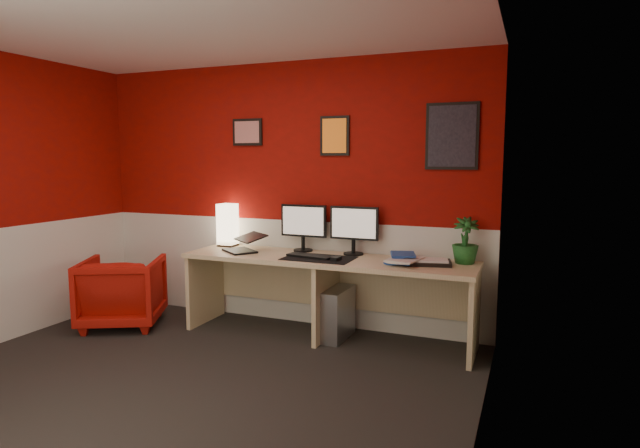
{
  "coord_description": "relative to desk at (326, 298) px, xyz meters",
  "views": [
    {
      "loc": [
        2.24,
        -2.84,
        1.59
      ],
      "look_at": [
        0.6,
        1.21,
        1.05
      ],
      "focal_mm": 29.61,
      "sensor_mm": 36.0,
      "label": 1
    }
  ],
  "objects": [
    {
      "name": "ground",
      "position": [
        -0.58,
        -1.41,
        -0.36
      ],
      "size": [
        4.0,
        3.5,
        0.01
      ],
      "primitive_type": "cube",
      "color": "black",
      "rests_on": "ground"
    },
    {
      "name": "ceiling",
      "position": [
        -0.58,
        -1.41,
        2.13
      ],
      "size": [
        4.0,
        3.5,
        0.01
      ],
      "primitive_type": "cube",
      "color": "white",
      "rests_on": "ground"
    },
    {
      "name": "wall_back",
      "position": [
        -0.58,
        0.34,
        0.89
      ],
      "size": [
        4.0,
        0.01,
        2.5
      ],
      "primitive_type": "cube",
      "color": "#970D07",
      "rests_on": "ground"
    },
    {
      "name": "wall_right",
      "position": [
        1.42,
        -1.41,
        0.89
      ],
      "size": [
        0.01,
        3.5,
        2.5
      ],
      "primitive_type": "cube",
      "color": "#970D07",
      "rests_on": "ground"
    },
    {
      "name": "wainscot_back",
      "position": [
        -0.58,
        0.34,
        0.14
      ],
      "size": [
        4.0,
        0.01,
        1.0
      ],
      "primitive_type": "cube",
      "color": "silver",
      "rests_on": "ground"
    },
    {
      "name": "wainscot_right",
      "position": [
        1.41,
        -1.41,
        0.14
      ],
      "size": [
        0.01,
        3.5,
        1.0
      ],
      "primitive_type": "cube",
      "color": "silver",
      "rests_on": "ground"
    },
    {
      "name": "desk",
      "position": [
        0.0,
        0.0,
        0.0
      ],
      "size": [
        2.6,
        0.65,
        0.73
      ],
      "primitive_type": "cube",
      "color": "#CCB483",
      "rests_on": "ground"
    },
    {
      "name": "shoji_lamp",
      "position": [
        -1.13,
        0.2,
        0.56
      ],
      "size": [
        0.16,
        0.16,
        0.4
      ],
      "primitive_type": "cube",
      "color": "#FFE5B2",
      "rests_on": "desk"
    },
    {
      "name": "laptop",
      "position": [
        -0.85,
        -0.04,
        0.47
      ],
      "size": [
        0.4,
        0.38,
        0.22
      ],
      "primitive_type": "cube",
      "rotation": [
        0.0,
        0.0,
        -0.64
      ],
      "color": "black",
      "rests_on": "desk"
    },
    {
      "name": "monitor_left",
      "position": [
        -0.32,
        0.22,
        0.66
      ],
      "size": [
        0.45,
        0.06,
        0.58
      ],
      "primitive_type": "cube",
      "color": "black",
      "rests_on": "desk"
    },
    {
      "name": "monitor_right",
      "position": [
        0.18,
        0.22,
        0.66
      ],
      "size": [
        0.45,
        0.06,
        0.58
      ],
      "primitive_type": "cube",
      "color": "black",
      "rests_on": "desk"
    },
    {
      "name": "desk_mat",
      "position": [
        -0.04,
        -0.08,
        0.37
      ],
      "size": [
        0.6,
        0.38,
        0.01
      ],
      "primitive_type": "cube",
      "color": "black",
      "rests_on": "desk"
    },
    {
      "name": "keyboard",
      "position": [
        -0.13,
        -0.06,
        0.38
      ],
      "size": [
        0.44,
        0.21,
        0.02
      ],
      "primitive_type": "cube",
      "rotation": [
        0.0,
        0.0,
        -0.16
      ],
      "color": "black",
      "rests_on": "desk_mat"
    },
    {
      "name": "mouse",
      "position": [
        0.13,
        -0.12,
        0.39
      ],
      "size": [
        0.07,
        0.11,
        0.03
      ],
      "primitive_type": "cube",
      "rotation": [
        0.0,
        0.0,
        -0.11
      ],
      "color": "black",
      "rests_on": "desk_mat"
    },
    {
      "name": "book_bottom",
      "position": [
        0.56,
        0.01,
        0.38
      ],
      "size": [
        0.24,
        0.31,
        0.03
      ],
      "primitive_type": "imported",
      "rotation": [
        0.0,
        0.0,
        -0.07
      ],
      "color": "#21479A",
      "rests_on": "desk"
    },
    {
      "name": "book_middle",
      "position": [
        0.6,
        -0.03,
        0.41
      ],
      "size": [
        0.29,
        0.36,
        0.02
      ],
      "primitive_type": "imported",
      "rotation": [
        0.0,
        0.0,
        -0.19
      ],
      "color": "silver",
      "rests_on": "book_bottom"
    },
    {
      "name": "book_top",
      "position": [
        0.58,
        0.01,
        0.43
      ],
      "size": [
        0.27,
        0.31,
        0.03
      ],
      "primitive_type": "imported",
      "rotation": [
        0.0,
        0.0,
        0.29
      ],
      "color": "#21479A",
      "rests_on": "book_middle"
    },
    {
      "name": "zen_tray",
      "position": [
        0.89,
        0.03,
        0.38
      ],
      "size": [
        0.4,
        0.32,
        0.03
      ],
      "primitive_type": "cube",
      "rotation": [
        0.0,
        0.0,
        0.22
      ],
      "color": "black",
      "rests_on": "desk"
    },
    {
      "name": "potted_plant",
      "position": [
        1.16,
        0.18,
        0.56
      ],
      "size": [
        0.26,
        0.26,
        0.38
      ],
      "primitive_type": "imported",
      "rotation": [
        0.0,
        0.0,
        0.26
      ],
      "color": "#19591E",
      "rests_on": "desk"
    },
    {
      "name": "pc_tower",
      "position": [
        0.08,
        0.03,
        -0.14
      ],
      "size": [
        0.21,
        0.46,
        0.45
      ],
      "primitive_type": "cube",
      "rotation": [
        0.0,
        0.0,
        -0.03
      ],
      "color": "#99999E",
      "rests_on": "ground"
    },
    {
      "name": "armchair",
      "position": [
        -1.94,
        -0.4,
        -0.04
      ],
      "size": [
        0.96,
        0.96,
        0.66
      ],
      "primitive_type": "imported",
      "rotation": [
        0.0,
        0.0,
        3.61
      ],
      "color": "#A7160E",
      "rests_on": "ground"
    },
    {
      "name": "art_left",
      "position": [
        -0.96,
        0.33,
        1.49
      ],
      "size": [
        0.32,
        0.02,
        0.26
      ],
      "primitive_type": "cube",
      "color": "red",
      "rests_on": "wall_back"
    },
    {
      "name": "art_center",
      "position": [
        -0.05,
        0.33,
        1.44
      ],
      "size": [
        0.28,
        0.02,
        0.36
      ],
      "primitive_type": "cube",
      "color": "orange",
      "rests_on": "wall_back"
    },
    {
      "name": "art_right",
      "position": [
        1.0,
        0.33,
        1.42
      ],
      "size": [
        0.44,
        0.02,
        0.56
      ],
      "primitive_type": "cube",
      "color": "black",
      "rests_on": "wall_back"
    }
  ]
}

